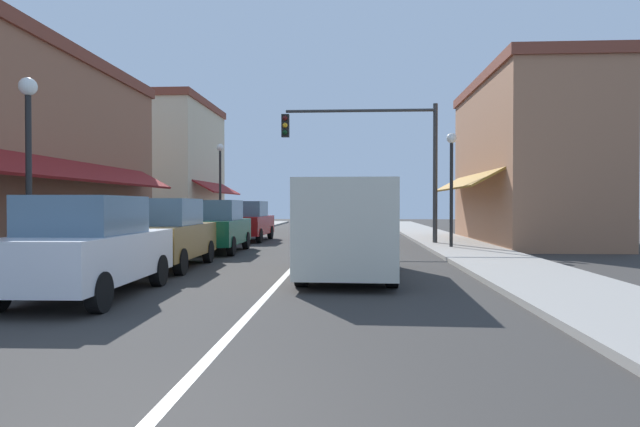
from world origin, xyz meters
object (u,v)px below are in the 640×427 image
object	(u,v)px
traffic_signal_mast_arm	(380,147)
parked_car_nearest_left	(87,247)
van_in_lane	(349,226)
street_lamp_right_mid	(451,170)
parked_car_second_left	(164,234)
parked_car_third_left	(216,226)
street_lamp_left_far	(220,174)
street_lamp_left_near	(28,143)
parked_car_far_left	(247,221)

from	to	relation	value
traffic_signal_mast_arm	parked_car_nearest_left	bearing A→B (deg)	-114.41
van_in_lane	street_lamp_right_mid	size ratio (longest dim) A/B	1.26
parked_car_second_left	parked_car_third_left	distance (m)	4.70
parked_car_nearest_left	van_in_lane	distance (m)	5.47
traffic_signal_mast_arm	street_lamp_left_far	world-z (taller)	traffic_signal_mast_arm
parked_car_third_left	traffic_signal_mast_arm	xyz separation A→B (m)	(5.70, 3.50, 3.02)
van_in_lane	street_lamp_left_near	size ratio (longest dim) A/B	1.25
parked_car_second_left	traffic_signal_mast_arm	bearing A→B (deg)	52.97
parked_car_third_left	traffic_signal_mast_arm	world-z (taller)	traffic_signal_mast_arm
street_lamp_left_near	street_lamp_right_mid	bearing A→B (deg)	41.86
parked_car_far_left	traffic_signal_mast_arm	world-z (taller)	traffic_signal_mast_arm
street_lamp_right_mid	parked_car_far_left	bearing A→B (deg)	151.82
parked_car_second_left	parked_car_far_left	bearing A→B (deg)	87.88
van_in_lane	traffic_signal_mast_arm	world-z (taller)	traffic_signal_mast_arm
van_in_lane	traffic_signal_mast_arm	distance (m)	9.94
parked_car_third_left	street_lamp_right_mid	world-z (taller)	street_lamp_right_mid
parked_car_third_left	traffic_signal_mast_arm	size ratio (longest dim) A/B	0.67
parked_car_second_left	traffic_signal_mast_arm	distance (m)	10.51
parked_car_second_left	parked_car_third_left	xyz separation A→B (m)	(0.14, 4.70, 0.00)
parked_car_far_left	van_in_lane	distance (m)	12.65
parked_car_nearest_left	street_lamp_right_mid	distance (m)	13.40
traffic_signal_mast_arm	van_in_lane	bearing A→B (deg)	-96.98
parked_car_nearest_left	traffic_signal_mast_arm	bearing A→B (deg)	64.18
parked_car_second_left	parked_car_far_left	world-z (taller)	same
parked_car_third_left	street_lamp_left_near	bearing A→B (deg)	-105.50
parked_car_nearest_left	van_in_lane	size ratio (longest dim) A/B	0.79
parked_car_nearest_left	traffic_signal_mast_arm	xyz separation A→B (m)	(5.69, 12.54, 3.02)
street_lamp_right_mid	parked_car_nearest_left	bearing A→B (deg)	-127.85
parked_car_second_left	street_lamp_right_mid	distance (m)	10.49
parked_car_nearest_left	street_lamp_left_near	world-z (taller)	street_lamp_left_near
parked_car_third_left	street_lamp_right_mid	size ratio (longest dim) A/B	0.99
traffic_signal_mast_arm	street_lamp_left_near	xyz separation A→B (m)	(-7.62, -11.09, -1.03)
van_in_lane	street_lamp_right_mid	distance (m)	8.42
traffic_signal_mast_arm	street_lamp_left_far	xyz separation A→B (m)	(-7.79, 5.70, -0.72)
parked_car_nearest_left	street_lamp_left_far	size ratio (longest dim) A/B	0.88
van_in_lane	street_lamp_left_near	distance (m)	6.88
parked_car_third_left	street_lamp_left_near	distance (m)	8.07
van_in_lane	street_lamp_right_mid	world-z (taller)	street_lamp_right_mid
parked_car_second_left	parked_car_far_left	xyz separation A→B (m)	(0.10, 10.51, 0.00)
parked_car_third_left	street_lamp_left_far	xyz separation A→B (m)	(-2.08, 9.20, 2.30)
parked_car_third_left	street_lamp_left_far	bearing A→B (deg)	101.46
parked_car_far_left	street_lamp_left_far	size ratio (longest dim) A/B	0.88
van_in_lane	street_lamp_right_mid	xyz separation A→B (m)	(3.60, 7.41, 1.71)
street_lamp_left_near	parked_car_second_left	bearing A→B (deg)	58.41
traffic_signal_mast_arm	street_lamp_right_mid	world-z (taller)	traffic_signal_mast_arm
parked_car_second_left	parked_car_nearest_left	bearing A→B (deg)	-89.54
parked_car_second_left	van_in_lane	world-z (taller)	van_in_lane
parked_car_nearest_left	parked_car_third_left	bearing A→B (deg)	88.67
parked_car_nearest_left	parked_car_third_left	size ratio (longest dim) A/B	1.00
parked_car_far_left	van_in_lane	xyz separation A→B (m)	(4.58, -11.79, 0.27)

